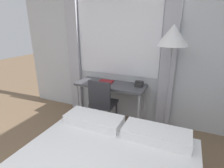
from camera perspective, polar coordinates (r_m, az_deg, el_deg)
wall_back_with_window at (r=3.13m, az=7.19°, el=11.61°), size 4.87×0.13×2.70m
desk at (r=3.11m, az=-0.48°, el=-1.16°), size 1.24×0.47×0.75m
desk_chair at (r=2.98m, az=-3.21°, el=-5.61°), size 0.41×0.41×0.89m
standing_lamp at (r=2.54m, az=19.21°, el=13.44°), size 0.43×0.43×1.75m
telephone at (r=3.01m, az=8.86°, el=0.10°), size 0.14×0.18×0.09m
book at (r=3.18m, az=-1.94°, el=0.87°), size 0.28×0.20×0.02m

